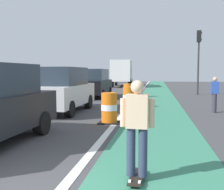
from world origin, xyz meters
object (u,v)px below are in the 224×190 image
(traffic_barrel_far, at_px, (136,90))
(delivery_truck_down_block, at_px, (122,72))
(skateboarder_on_lane, at_px, (137,127))
(traffic_barrel_back, at_px, (128,93))
(traffic_barrel_mid, at_px, (128,98))
(parked_suv_second, at_px, (63,89))
(traffic_light_corner, at_px, (199,51))
(pedestrian_crossing, at_px, (215,94))
(traffic_barrel_front, at_px, (109,108))
(parked_suv_third, at_px, (94,83))

(traffic_barrel_far, height_order, delivery_truck_down_block, delivery_truck_down_block)
(skateboarder_on_lane, xyz_separation_m, traffic_barrel_back, (-1.46, 12.58, -0.38))
(skateboarder_on_lane, relative_size, traffic_barrel_mid, 1.55)
(parked_suv_second, bearing_deg, traffic_light_corner, 55.32)
(skateboarder_on_lane, bearing_deg, pedestrian_crossing, 70.84)
(pedestrian_crossing, bearing_deg, parked_suv_second, -172.83)
(traffic_barrel_mid, height_order, pedestrian_crossing, pedestrian_crossing)
(parked_suv_second, distance_m, traffic_barrel_back, 5.72)
(skateboarder_on_lane, xyz_separation_m, traffic_light_corner, (3.58, 18.29, 2.59))
(parked_suv_second, relative_size, delivery_truck_down_block, 0.60)
(traffic_barrel_front, distance_m, pedestrian_crossing, 5.35)
(traffic_barrel_back, bearing_deg, pedestrian_crossing, -44.60)
(traffic_barrel_front, bearing_deg, pedestrian_crossing, 37.51)
(delivery_truck_down_block, bearing_deg, traffic_light_corner, -57.11)
(skateboarder_on_lane, relative_size, pedestrian_crossing, 1.05)
(traffic_barrel_mid, bearing_deg, delivery_truck_down_block, 98.04)
(delivery_truck_down_block, height_order, pedestrian_crossing, delivery_truck_down_block)
(traffic_barrel_front, distance_m, traffic_barrel_far, 10.21)
(traffic_barrel_mid, distance_m, pedestrian_crossing, 4.11)
(parked_suv_second, distance_m, delivery_truck_down_block, 22.63)
(parked_suv_third, height_order, traffic_light_corner, traffic_light_corner)
(skateboarder_on_lane, height_order, delivery_truck_down_block, delivery_truck_down_block)
(parked_suv_third, distance_m, delivery_truck_down_block, 15.39)
(parked_suv_second, bearing_deg, traffic_barrel_far, 70.29)
(parked_suv_third, bearing_deg, traffic_barrel_mid, -60.85)
(traffic_barrel_front, height_order, traffic_barrel_far, same)
(traffic_barrel_back, bearing_deg, traffic_barrel_front, -89.18)
(traffic_barrel_back, distance_m, traffic_barrel_far, 2.70)
(parked_suv_second, bearing_deg, traffic_barrel_mid, 33.06)
(parked_suv_third, bearing_deg, traffic_barrel_far, 10.93)
(parked_suv_second, height_order, traffic_barrel_far, parked_suv_second)
(skateboarder_on_lane, bearing_deg, delivery_truck_down_block, 97.63)
(traffic_barrel_mid, relative_size, traffic_barrel_far, 1.00)
(traffic_barrel_mid, xyz_separation_m, pedestrian_crossing, (3.98, -0.99, 0.33))
(parked_suv_second, height_order, parked_suv_third, same)
(parked_suv_second, distance_m, pedestrian_crossing, 6.87)
(skateboarder_on_lane, height_order, parked_suv_second, parked_suv_second)
(delivery_truck_down_block, bearing_deg, traffic_barrel_front, -83.89)
(traffic_barrel_mid, relative_size, traffic_light_corner, 0.21)
(traffic_light_corner, height_order, pedestrian_crossing, traffic_light_corner)
(traffic_barrel_far, bearing_deg, traffic_barrel_mid, -89.67)
(skateboarder_on_lane, relative_size, traffic_barrel_front, 1.55)
(traffic_barrel_mid, distance_m, traffic_light_corner, 10.57)
(skateboarder_on_lane, relative_size, traffic_light_corner, 0.33)
(skateboarder_on_lane, bearing_deg, traffic_barrel_front, 104.95)
(skateboarder_on_lane, bearing_deg, traffic_barrel_back, 96.61)
(parked_suv_third, bearing_deg, skateboarder_on_lane, -74.39)
(traffic_barrel_mid, distance_m, delivery_truck_down_block, 21.02)
(skateboarder_on_lane, bearing_deg, traffic_barrel_mid, 96.71)
(skateboarder_on_lane, distance_m, delivery_truck_down_block, 30.34)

